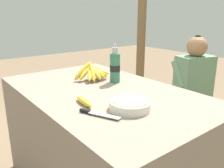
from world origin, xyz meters
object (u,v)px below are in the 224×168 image
Objects in this scene: water_bottle at (115,67)px; seated_vendor at (190,83)px; banana_bunch_ripe at (93,71)px; serving_bowl at (130,104)px; support_post_near at (142,12)px; wooden_bench at (201,114)px; loose_banana_front at (84,101)px; knife at (94,113)px.

seated_vendor reaches higher than water_bottle.
serving_bowl is at bearing -15.46° from banana_bunch_ripe.
wooden_bench is at bearing -18.30° from support_post_near.
banana_bunch_ripe is at bearing 96.33° from seated_vendor.
support_post_near is at bearing 127.69° from loose_banana_front.
banana_bunch_ripe is 0.50m from loose_banana_front.
knife is 0.19× the size of seated_vendor.
banana_bunch_ripe is 0.19× the size of wooden_bench.
loose_banana_front is 0.17× the size of seated_vendor.
serving_bowl is 0.20× the size of seated_vendor.
loose_banana_front is (0.39, -0.31, -0.05)m from banana_bunch_ripe.
banana_bunch_ripe is 1.22m from wooden_bench.
serving_bowl is 2.34m from support_post_near.
support_post_near is at bearing 124.05° from banana_bunch_ripe.
water_bottle is 1.14m from wooden_bench.
water_bottle is 0.26× the size of seated_vendor.
water_bottle is 1.32× the size of knife.
serving_bowl is 1.18× the size of loose_banana_front.
seated_vendor reaches higher than knife.
wooden_bench is at bearing 75.34° from knife.
loose_banana_front is 0.15m from knife.
water_bottle is at bearing 106.59° from knife.
support_post_near reaches higher than loose_banana_front.
banana_bunch_ripe is 1.08× the size of water_bottle.
seated_vendor is at bearing -171.35° from wooden_bench.
seated_vendor is at bearing 82.13° from banana_bunch_ripe.
serving_bowl is at bearing 47.96° from knife.
serving_bowl reaches higher than wooden_bench.
loose_banana_front is at bearing -85.81° from wooden_bench.
knife is 0.08× the size of support_post_near.
wooden_bench is (-0.31, 1.22, -0.50)m from serving_bowl.
knife is at bearing 119.85° from seated_vendor.
knife is at bearing -107.44° from serving_bowl.
serving_bowl is (0.59, -0.16, -0.04)m from banana_bunch_ripe.
banana_bunch_ripe reaches higher than loose_banana_front.
support_post_near reaches higher than banana_bunch_ripe.
wooden_bench is (-0.10, 1.37, -0.49)m from loose_banana_front.
loose_banana_front is 1.46m from wooden_bench.
banana_bunch_ripe is 0.61m from serving_bowl.
support_post_near reaches higher than serving_bowl.
loose_banana_front is 1.39m from seated_vendor.
serving_bowl reaches higher than loose_banana_front.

